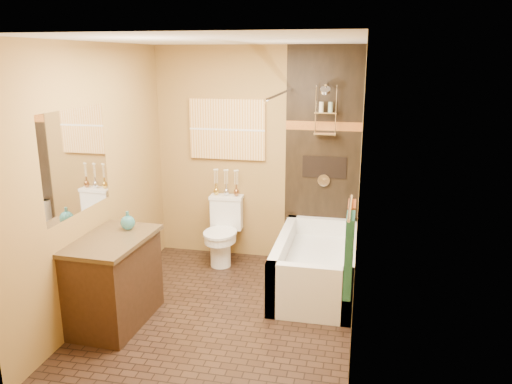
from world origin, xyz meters
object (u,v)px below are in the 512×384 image
(vanity, at_px, (114,280))
(bathtub, at_px, (316,268))
(sunset_painting, at_px, (227,129))
(toilet, at_px, (223,231))

(vanity, bearing_deg, bathtub, 34.34)
(sunset_painting, xyz_separation_m, toilet, (0.00, -0.26, -1.16))
(bathtub, xyz_separation_m, vanity, (-1.72, -1.08, 0.19))
(toilet, xyz_separation_m, vanity, (-0.59, -1.55, 0.02))
(vanity, bearing_deg, sunset_painting, 74.27)
(bathtub, bearing_deg, sunset_painting, 147.52)
(bathtub, height_order, toilet, toilet)
(sunset_painting, xyz_separation_m, bathtub, (1.14, -0.73, -1.33))
(bathtub, xyz_separation_m, toilet, (-1.14, 0.47, 0.17))
(sunset_painting, distance_m, vanity, 2.21)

